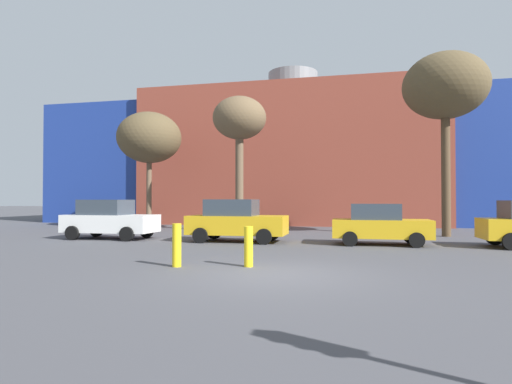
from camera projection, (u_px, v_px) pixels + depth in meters
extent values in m
plane|color=#47474C|center=(276.00, 274.00, 10.11)|extent=(200.00, 200.00, 0.00)
cube|color=brown|center=(293.00, 160.00, 34.16)|extent=(22.00, 10.92, 10.16)
cube|color=navy|center=(123.00, 167.00, 37.46)|extent=(8.46, 9.83, 9.45)
cube|color=navy|center=(499.00, 160.00, 30.84)|extent=(8.46, 9.83, 9.45)
cylinder|color=slate|center=(293.00, 85.00, 34.28)|extent=(4.00, 4.00, 2.00)
cube|color=white|center=(111.00, 223.00, 19.39)|extent=(4.17, 1.79, 0.79)
cube|color=#333D47|center=(106.00, 207.00, 19.45)|extent=(2.08, 1.59, 0.69)
cylinder|color=black|center=(147.00, 231.00, 19.98)|extent=(0.64, 0.22, 0.64)
cylinder|color=black|center=(127.00, 234.00, 18.20)|extent=(0.64, 0.22, 0.64)
cylinder|color=black|center=(96.00, 230.00, 20.56)|extent=(0.64, 0.22, 0.64)
cylinder|color=black|center=(72.00, 233.00, 18.78)|extent=(0.64, 0.22, 0.64)
cube|color=gold|center=(237.00, 225.00, 18.07)|extent=(4.20, 1.80, 0.80)
cube|color=#333D47|center=(232.00, 207.00, 18.14)|extent=(2.10, 1.60, 0.70)
cylinder|color=black|center=(272.00, 233.00, 18.67)|extent=(0.64, 0.22, 0.64)
cylinder|color=black|center=(264.00, 237.00, 16.87)|extent=(0.64, 0.22, 0.64)
cylinder|color=black|center=(214.00, 232.00, 19.25)|extent=(0.64, 0.22, 0.64)
cylinder|color=black|center=(200.00, 235.00, 17.46)|extent=(0.64, 0.22, 0.64)
cube|color=gold|center=(381.00, 229.00, 16.78)|extent=(3.79, 1.62, 0.72)
cube|color=#333D47|center=(375.00, 212.00, 16.84)|extent=(1.90, 1.44, 0.63)
cylinder|color=black|center=(410.00, 236.00, 17.32)|extent=(0.58, 0.20, 0.58)
cylinder|color=black|center=(417.00, 240.00, 15.69)|extent=(0.58, 0.20, 0.58)
cylinder|color=black|center=(350.00, 235.00, 17.85)|extent=(0.58, 0.20, 0.58)
cylinder|color=black|center=(350.00, 239.00, 16.22)|extent=(0.58, 0.20, 0.58)
cylinder|color=black|center=(494.00, 237.00, 16.70)|extent=(0.63, 0.21, 0.63)
cylinder|color=black|center=(511.00, 242.00, 14.94)|extent=(0.63, 0.21, 0.63)
cylinder|color=brown|center=(446.00, 172.00, 20.68)|extent=(0.43, 0.43, 6.32)
ellipsoid|color=brown|center=(445.00, 86.00, 20.76)|extent=(4.08, 4.08, 3.26)
cylinder|color=brown|center=(239.00, 182.00, 23.71)|extent=(0.45, 0.45, 5.61)
ellipsoid|color=brown|center=(239.00, 118.00, 23.78)|extent=(3.04, 3.04, 2.43)
cylinder|color=brown|center=(149.00, 192.00, 26.53)|extent=(0.33, 0.33, 4.65)
ellipsoid|color=brown|center=(149.00, 138.00, 26.60)|extent=(4.03, 4.03, 3.22)
cylinder|color=yellow|center=(177.00, 245.00, 11.25)|extent=(0.24, 0.24, 1.16)
cylinder|color=yellow|center=(249.00, 247.00, 11.26)|extent=(0.24, 0.24, 1.08)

